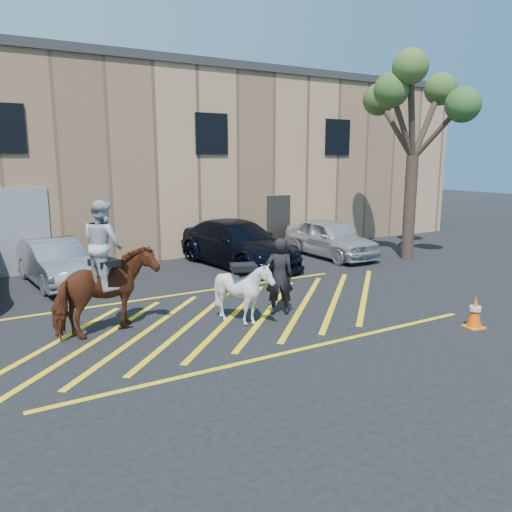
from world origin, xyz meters
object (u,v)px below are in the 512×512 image
car_blue_suv (238,243)px  car_white_suv (330,238)px  car_silver_sedan (55,262)px  handler (279,276)px  mounted_bay (105,281)px  tree (416,101)px  traffic_cone (475,312)px  saddled_white (244,292)px

car_blue_suv → car_white_suv: bearing=-14.1°
car_silver_sedan → handler: handler is taller
car_blue_suv → car_white_suv: (3.77, -0.41, -0.06)m
mounted_bay → car_silver_sedan: bearing=92.7°
car_silver_sedan → tree: bearing=-18.3°
car_white_suv → tree: tree is taller
car_white_suv → traffic_cone: bearing=-107.7°
handler → saddled_white: size_ratio=1.13×
car_silver_sedan → handler: size_ratio=2.18×
car_silver_sedan → mounted_bay: bearing=-93.9°
traffic_cone → tree: (4.67, 6.36, 5.33)m
traffic_cone → tree: bearing=53.7°
car_blue_suv → handler: handler is taller
car_silver_sedan → traffic_cone: size_ratio=5.55×
mounted_bay → saddled_white: size_ratio=1.75×
car_blue_suv → tree: (6.07, -2.13, 4.91)m
tree → handler: bearing=-157.0°
tree → saddled_white: bearing=-158.5°
car_silver_sedan → saddled_white: (3.09, -6.01, 0.08)m
traffic_cone → handler: bearing=136.6°
tree → car_white_suv: bearing=143.3°
car_white_suv → mounted_bay: (-9.50, -4.36, 0.44)m
mounted_bay → tree: tree is taller
car_silver_sedan → car_white_suv: (9.74, -0.78, 0.05)m
tree → mounted_bay: bearing=-167.4°
car_blue_suv → traffic_cone: 8.61m
car_white_suv → car_blue_suv: bearing=172.4°
handler → saddled_white: (-1.08, -0.19, -0.19)m
car_silver_sedan → car_white_suv: 9.77m
car_silver_sedan → handler: (4.17, -5.83, 0.26)m
saddled_white → tree: 10.81m
car_blue_suv → car_silver_sedan: bearing=168.6°
car_silver_sedan → tree: size_ratio=0.55×
handler → traffic_cone: bearing=161.3°
car_blue_suv → traffic_cone: car_blue_suv is taller
car_white_suv → tree: bearing=-38.1°
traffic_cone → car_blue_suv: bearing=99.4°
car_silver_sedan → mounted_bay: size_ratio=1.41×
mounted_bay → saddled_white: bearing=-17.0°
handler → car_white_suv: bearing=-113.1°
mounted_bay → tree: (11.80, 2.65, 4.53)m
car_blue_suv → mounted_bay: size_ratio=1.87×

